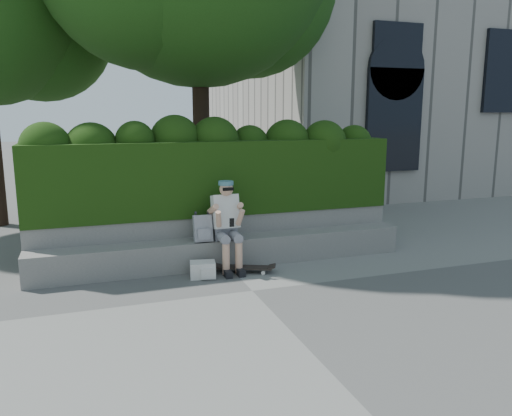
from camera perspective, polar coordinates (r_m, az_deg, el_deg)
name	(u,v)px	position (r m, az deg, el deg)	size (l,w,h in m)	color
ground	(252,291)	(6.92, -0.43, -9.44)	(80.00, 80.00, 0.00)	slate
bench_ledge	(227,251)	(7.99, -3.31, -4.97)	(6.00, 0.45, 0.45)	gray
planter_wall	(219,235)	(8.40, -4.21, -3.14)	(6.00, 0.50, 0.75)	gray
hedge	(215,176)	(8.43, -4.69, 3.66)	(6.00, 1.00, 1.20)	black
person	(227,222)	(7.68, -3.39, -1.57)	(0.40, 0.76, 1.38)	gray
skateboard	(244,268)	(7.66, -1.35, -6.83)	(0.86, 0.54, 0.09)	black
backpack_plaid	(203,228)	(7.69, -6.11, -2.33)	(0.28, 0.15, 0.41)	#B7B6BB
backpack_ground	(203,270)	(7.46, -6.10, -7.02)	(0.37, 0.26, 0.24)	silver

